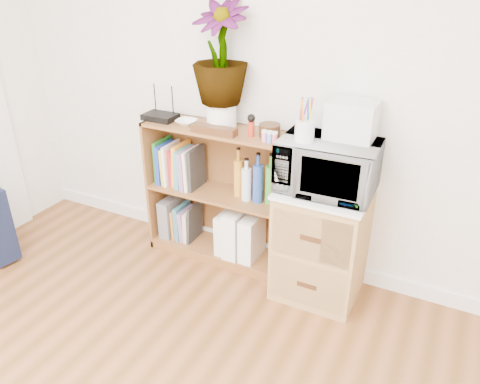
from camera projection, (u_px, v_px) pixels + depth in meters
The scene contains 21 objects.
skirting_board at pixel (273, 251), 3.31m from camera, with size 4.00×0.02×0.10m, color white.
bookshelf at pixel (219, 195), 3.15m from camera, with size 1.00×0.30×0.95m, color brown.
wicker_unit at pixel (321, 244), 2.84m from camera, with size 0.50×0.45×0.70m, color #9E7542.
microwave at pixel (327, 166), 2.60m from camera, with size 0.54×0.36×0.30m, color silver.
pen_cup at pixel (305, 131), 2.51m from camera, with size 0.11×0.11×0.12m, color silver.
small_appliance at pixel (352, 120), 2.53m from camera, with size 0.26×0.22×0.21m, color silver.
router at pixel (160, 117), 3.08m from camera, with size 0.22×0.15×0.04m, color black.
white_bowl at pixel (186, 122), 2.99m from camera, with size 0.13×0.13×0.03m, color white.
plant_pot at pixel (221, 115), 2.91m from camera, with size 0.19×0.19×0.16m, color white.
potted_plant at pixel (220, 53), 2.74m from camera, with size 0.33×0.33×0.60m, color #29662F.
trinket_box at pixel (214, 130), 2.83m from camera, with size 0.29×0.07×0.05m, color #3A2110.
kokeshi_doll at pixel (251, 129), 2.78m from camera, with size 0.04×0.04×0.09m, color #B32A16.
wooden_bowl at pixel (270, 130), 2.79m from camera, with size 0.13×0.13×0.07m, color #33200E.
paint_jars at pixel (269, 138), 2.69m from camera, with size 0.10×0.04×0.05m, color pink.
file_box at pixel (172, 216), 3.43m from camera, with size 0.09×0.23×0.29m, color slate.
magazine_holder_left at pixel (228, 231), 3.23m from camera, with size 0.09×0.23×0.29m, color white.
magazine_holder_mid at pixel (237, 231), 3.19m from camera, with size 0.10×0.27×0.33m, color white.
magazine_holder_right at pixel (252, 237), 3.15m from camera, with size 0.10×0.25×0.31m, color white.
cookbooks at pixel (179, 165), 3.20m from camera, with size 0.31×0.20×0.30m.
liquor_bottles at pixel (263, 181), 2.94m from camera, with size 0.44×0.07×0.32m.
lower_books at pixel (187, 222), 3.39m from camera, with size 0.17×0.19×0.29m.
Camera 1 is at (1.04, -0.34, 1.91)m, focal length 35.00 mm.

